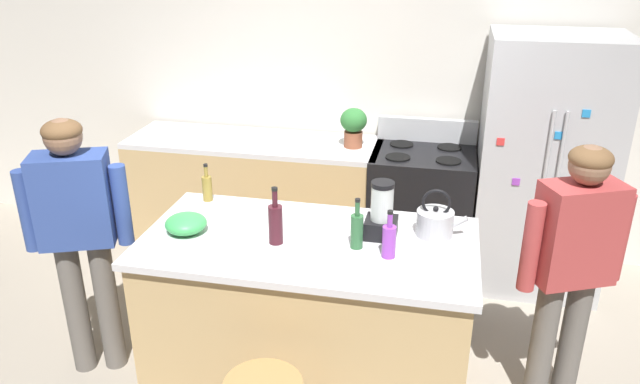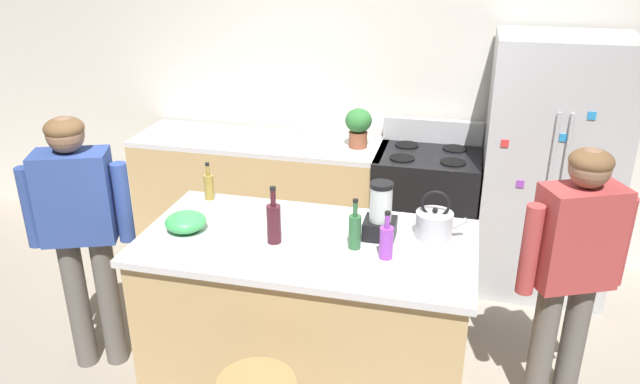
# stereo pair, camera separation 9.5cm
# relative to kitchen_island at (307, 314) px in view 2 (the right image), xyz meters

# --- Properties ---
(ground_plane) EXTENTS (14.00, 14.00, 0.00)m
(ground_plane) POSITION_rel_kitchen_island_xyz_m (0.00, 0.00, -0.48)
(ground_plane) COLOR #9E9384
(back_wall) EXTENTS (8.00, 0.10, 2.70)m
(back_wall) POSITION_rel_kitchen_island_xyz_m (0.00, 1.95, 0.87)
(back_wall) COLOR silver
(back_wall) RESTS_ON ground_plane
(kitchen_island) EXTENTS (1.79, 0.92, 0.96)m
(kitchen_island) POSITION_rel_kitchen_island_xyz_m (0.00, 0.00, 0.00)
(kitchen_island) COLOR tan
(kitchen_island) RESTS_ON ground_plane
(back_counter_run) EXTENTS (2.00, 0.64, 0.96)m
(back_counter_run) POSITION_rel_kitchen_island_xyz_m (-0.80, 1.55, -0.00)
(back_counter_run) COLOR tan
(back_counter_run) RESTS_ON ground_plane
(refrigerator) EXTENTS (0.90, 0.73, 1.85)m
(refrigerator) POSITION_rel_kitchen_island_xyz_m (1.37, 1.50, 0.45)
(refrigerator) COLOR #B7BABF
(refrigerator) RESTS_ON ground_plane
(stove_range) EXTENTS (0.76, 0.65, 1.14)m
(stove_range) POSITION_rel_kitchen_island_xyz_m (0.53, 1.52, 0.01)
(stove_range) COLOR black
(stove_range) RESTS_ON ground_plane
(person_by_island_left) EXTENTS (0.58, 0.35, 1.58)m
(person_by_island_left) POSITION_rel_kitchen_island_xyz_m (-1.30, -0.11, 0.48)
(person_by_island_left) COLOR #66605B
(person_by_island_left) RESTS_ON ground_plane
(person_by_sink_right) EXTENTS (0.57, 0.37, 1.54)m
(person_by_sink_right) POSITION_rel_kitchen_island_xyz_m (1.36, 0.14, 0.45)
(person_by_sink_right) COLOR #66605B
(person_by_sink_right) RESTS_ON ground_plane
(potted_plant) EXTENTS (0.20, 0.20, 0.30)m
(potted_plant) POSITION_rel_kitchen_island_xyz_m (-0.01, 1.55, 0.65)
(potted_plant) COLOR brown
(potted_plant) RESTS_ON back_counter_run
(blender_appliance) EXTENTS (0.17, 0.17, 0.31)m
(blender_appliance) POSITION_rel_kitchen_island_xyz_m (0.37, 0.12, 0.61)
(blender_appliance) COLOR black
(blender_appliance) RESTS_ON kitchen_island
(bottle_soda) EXTENTS (0.07, 0.07, 0.26)m
(bottle_soda) POSITION_rel_kitchen_island_xyz_m (0.44, -0.10, 0.57)
(bottle_soda) COLOR purple
(bottle_soda) RESTS_ON kitchen_island
(bottle_olive_oil) EXTENTS (0.07, 0.07, 0.28)m
(bottle_olive_oil) POSITION_rel_kitchen_island_xyz_m (0.27, -0.03, 0.58)
(bottle_olive_oil) COLOR #2D6638
(bottle_olive_oil) RESTS_ON kitchen_island
(bottle_wine) EXTENTS (0.08, 0.08, 0.32)m
(bottle_wine) POSITION_rel_kitchen_island_xyz_m (-0.16, -0.07, 0.59)
(bottle_wine) COLOR #471923
(bottle_wine) RESTS_ON kitchen_island
(bottle_vinegar) EXTENTS (0.06, 0.06, 0.24)m
(bottle_vinegar) POSITION_rel_kitchen_island_xyz_m (-0.72, 0.37, 0.56)
(bottle_vinegar) COLOR olive
(bottle_vinegar) RESTS_ON kitchen_island
(mixing_bowl) EXTENTS (0.23, 0.23, 0.10)m
(mixing_bowl) POSITION_rel_kitchen_island_xyz_m (-0.67, -0.05, 0.53)
(mixing_bowl) COLOR #3FB259
(mixing_bowl) RESTS_ON kitchen_island
(tea_kettle) EXTENTS (0.28, 0.20, 0.27)m
(tea_kettle) POSITION_rel_kitchen_island_xyz_m (0.66, 0.20, 0.56)
(tea_kettle) COLOR #B7BABF
(tea_kettle) RESTS_ON kitchen_island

